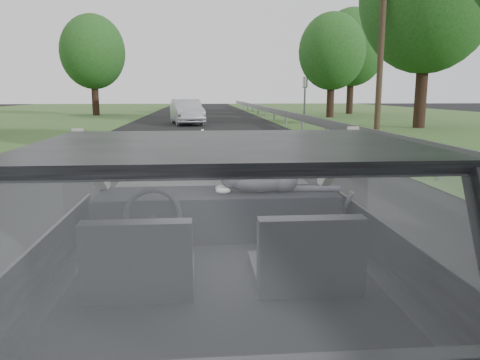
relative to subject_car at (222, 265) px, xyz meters
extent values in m
cube|color=black|center=(0.00, 0.00, 0.00)|extent=(1.80, 4.00, 1.45)
cube|color=black|center=(0.00, 0.62, 0.12)|extent=(1.58, 0.45, 0.30)
cube|color=#222227|center=(-0.40, -0.29, 0.16)|extent=(0.50, 0.72, 0.42)
cube|color=#222227|center=(0.40, -0.29, 0.16)|extent=(0.50, 0.72, 0.42)
torus|color=black|center=(-0.40, 0.33, 0.20)|extent=(0.36, 0.36, 0.04)
ellipsoid|color=slate|center=(0.29, 0.60, 0.37)|extent=(0.65, 0.20, 0.29)
cube|color=gray|center=(4.30, 10.00, -0.15)|extent=(0.05, 90.00, 0.32)
imported|color=#9FA4AC|center=(-0.80, 22.71, -0.07)|extent=(2.21, 4.21, 1.32)
cube|color=#094113|center=(5.87, 24.18, 0.54)|extent=(0.12, 1.02, 2.53)
cylinder|color=#32221A|center=(7.55, 17.34, 3.16)|extent=(0.33, 0.33, 7.78)
camera|label=1|loc=(-0.11, -2.44, 0.93)|focal=35.00mm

